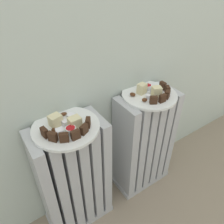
# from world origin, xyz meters

# --- Properties ---
(radiator_left) EXTENTS (0.32, 0.17, 0.60)m
(radiator_left) POSITION_xyz_m (-0.21, 0.28, 0.29)
(radiator_left) COLOR #B2B2B7
(radiator_left) RESTS_ON ground_plane
(radiator_right) EXTENTS (0.32, 0.17, 0.60)m
(radiator_right) POSITION_xyz_m (0.21, 0.28, 0.29)
(radiator_right) COLOR #B2B2B7
(radiator_right) RESTS_ON ground_plane
(plate_left) EXTENTS (0.26, 0.26, 0.01)m
(plate_left) POSITION_xyz_m (-0.21, 0.28, 0.60)
(plate_left) COLOR white
(plate_left) RESTS_ON radiator_left
(plate_right) EXTENTS (0.26, 0.26, 0.01)m
(plate_right) POSITION_xyz_m (0.21, 0.28, 0.60)
(plate_right) COLOR white
(plate_right) RESTS_ON radiator_right
(dark_cake_slice_left_0) EXTENTS (0.02, 0.03, 0.04)m
(dark_cake_slice_left_0) POSITION_xyz_m (-0.29, 0.27, 0.63)
(dark_cake_slice_left_0) COLOR #382114
(dark_cake_slice_left_0) RESTS_ON plate_left
(dark_cake_slice_left_1) EXTENTS (0.03, 0.03, 0.04)m
(dark_cake_slice_left_1) POSITION_xyz_m (-0.28, 0.23, 0.63)
(dark_cake_slice_left_1) COLOR #382114
(dark_cake_slice_left_1) RESTS_ON plate_left
(dark_cake_slice_left_2) EXTENTS (0.04, 0.03, 0.04)m
(dark_cake_slice_left_2) POSITION_xyz_m (-0.25, 0.20, 0.63)
(dark_cake_slice_left_2) COLOR #382114
(dark_cake_slice_left_2) RESTS_ON plate_left
(dark_cake_slice_left_3) EXTENTS (0.03, 0.02, 0.04)m
(dark_cake_slice_left_3) POSITION_xyz_m (-0.21, 0.20, 0.63)
(dark_cake_slice_left_3) COLOR #382114
(dark_cake_slice_left_3) RESTS_ON plate_left
(dark_cake_slice_left_4) EXTENTS (0.04, 0.03, 0.04)m
(dark_cake_slice_left_4) POSITION_xyz_m (-0.17, 0.20, 0.63)
(dark_cake_slice_left_4) COLOR #382114
(dark_cake_slice_left_4) RESTS_ON plate_left
(dark_cake_slice_left_5) EXTENTS (0.03, 0.04, 0.04)m
(dark_cake_slice_left_5) POSITION_xyz_m (-0.14, 0.23, 0.63)
(dark_cake_slice_left_5) COLOR #382114
(dark_cake_slice_left_5) RESTS_ON plate_left
(marble_cake_slice_left_0) EXTENTS (0.05, 0.04, 0.04)m
(marble_cake_slice_left_0) POSITION_xyz_m (-0.18, 0.26, 0.63)
(marble_cake_slice_left_0) COLOR beige
(marble_cake_slice_left_0) RESTS_ON plate_left
(marble_cake_slice_left_1) EXTENTS (0.05, 0.05, 0.04)m
(marble_cake_slice_left_1) POSITION_xyz_m (-0.24, 0.31, 0.63)
(marble_cake_slice_left_1) COLOR beige
(marble_cake_slice_left_1) RESTS_ON plate_left
(turkish_delight_left_0) EXTENTS (0.03, 0.03, 0.02)m
(turkish_delight_left_0) POSITION_xyz_m (-0.21, 0.28, 0.62)
(turkish_delight_left_0) COLOR white
(turkish_delight_left_0) RESTS_ON plate_left
(turkish_delight_left_1) EXTENTS (0.04, 0.04, 0.03)m
(turkish_delight_left_1) POSITION_xyz_m (-0.17, 0.30, 0.62)
(turkish_delight_left_1) COLOR white
(turkish_delight_left_1) RESTS_ON plate_left
(turkish_delight_left_2) EXTENTS (0.03, 0.03, 0.03)m
(turkish_delight_left_2) POSITION_xyz_m (-0.25, 0.24, 0.62)
(turkish_delight_left_2) COLOR white
(turkish_delight_left_2) RESTS_ON plate_left
(medjool_date_left_0) EXTENTS (0.03, 0.02, 0.02)m
(medjool_date_left_0) POSITION_xyz_m (-0.19, 0.34, 0.62)
(medjool_date_left_0) COLOR #4C2814
(medjool_date_left_0) RESTS_ON plate_left
(medjool_date_left_1) EXTENTS (0.02, 0.02, 0.02)m
(medjool_date_left_1) POSITION_xyz_m (-0.26, 0.27, 0.62)
(medjool_date_left_1) COLOR #4C2814
(medjool_date_left_1) RESTS_ON plate_left
(medjool_date_left_2) EXTENTS (0.03, 0.03, 0.02)m
(medjool_date_left_2) POSITION_xyz_m (-0.29, 0.30, 0.62)
(medjool_date_left_2) COLOR #4C2814
(medjool_date_left_2) RESTS_ON plate_left
(jam_bowl_left) EXTENTS (0.04, 0.04, 0.03)m
(jam_bowl_left) POSITION_xyz_m (-0.21, 0.23, 0.62)
(jam_bowl_left) COLOR white
(jam_bowl_left) RESTS_ON plate_left
(dark_cake_slice_right_0) EXTENTS (0.04, 0.03, 0.04)m
(dark_cake_slice_right_0) POSITION_xyz_m (0.17, 0.21, 0.63)
(dark_cake_slice_right_0) COLOR #382114
(dark_cake_slice_right_0) RESTS_ON plate_right
(dark_cake_slice_right_1) EXTENTS (0.03, 0.02, 0.04)m
(dark_cake_slice_right_1) POSITION_xyz_m (0.21, 0.20, 0.63)
(dark_cake_slice_right_1) COLOR #382114
(dark_cake_slice_right_1) RESTS_ON plate_right
(dark_cake_slice_right_2) EXTENTS (0.04, 0.03, 0.04)m
(dark_cake_slice_right_2) POSITION_xyz_m (0.25, 0.21, 0.63)
(dark_cake_slice_right_2) COLOR #382114
(dark_cake_slice_right_2) RESTS_ON plate_right
(dark_cake_slice_right_3) EXTENTS (0.03, 0.04, 0.04)m
(dark_cake_slice_right_3) POSITION_xyz_m (0.28, 0.24, 0.63)
(dark_cake_slice_right_3) COLOR #382114
(dark_cake_slice_right_3) RESTS_ON plate_right
(dark_cake_slice_right_4) EXTENTS (0.02, 0.03, 0.04)m
(dark_cake_slice_right_4) POSITION_xyz_m (0.29, 0.28, 0.63)
(dark_cake_slice_right_4) COLOR #382114
(dark_cake_slice_right_4) RESTS_ON plate_right
(marble_cake_slice_right_0) EXTENTS (0.04, 0.04, 0.05)m
(marble_cake_slice_right_0) POSITION_xyz_m (0.18, 0.30, 0.63)
(marble_cake_slice_right_0) COLOR beige
(marble_cake_slice_right_0) RESTS_ON plate_right
(marble_cake_slice_right_1) EXTENTS (0.05, 0.05, 0.05)m
(marble_cake_slice_right_1) POSITION_xyz_m (0.22, 0.25, 0.63)
(marble_cake_slice_right_1) COLOR beige
(marble_cake_slice_right_1) RESTS_ON plate_right
(turkish_delight_right_0) EXTENTS (0.03, 0.03, 0.02)m
(turkish_delight_right_0) POSITION_xyz_m (0.23, 0.28, 0.62)
(turkish_delight_right_0) COLOR white
(turkish_delight_right_0) RESTS_ON plate_right
(turkish_delight_right_1) EXTENTS (0.03, 0.03, 0.02)m
(turkish_delight_right_1) POSITION_xyz_m (0.18, 0.25, 0.62)
(turkish_delight_right_1) COLOR white
(turkish_delight_right_1) RESTS_ON plate_right
(medjool_date_right_0) EXTENTS (0.03, 0.03, 0.02)m
(medjool_date_right_0) POSITION_xyz_m (0.15, 0.24, 0.62)
(medjool_date_right_0) COLOR #4C2814
(medjool_date_right_0) RESTS_ON plate_right
(medjool_date_right_1) EXTENTS (0.03, 0.03, 0.02)m
(medjool_date_right_1) POSITION_xyz_m (0.13, 0.31, 0.62)
(medjool_date_right_1) COLOR #4C2814
(medjool_date_right_1) RESTS_ON plate_right
(jam_bowl_right) EXTENTS (0.04, 0.04, 0.02)m
(jam_bowl_right) POSITION_xyz_m (0.23, 0.32, 0.62)
(jam_bowl_right) COLOR white
(jam_bowl_right) RESTS_ON plate_right
(fork) EXTENTS (0.03, 0.10, 0.00)m
(fork) POSITION_xyz_m (0.21, 0.26, 0.61)
(fork) COLOR silver
(fork) RESTS_ON plate_right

